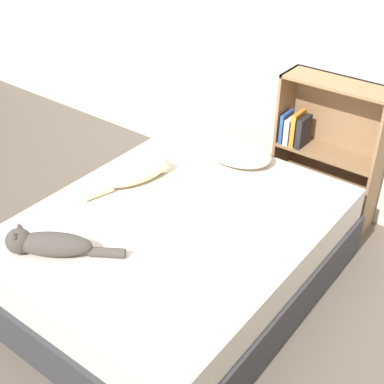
{
  "coord_description": "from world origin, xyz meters",
  "views": [
    {
      "loc": [
        1.62,
        -1.96,
        2.39
      ],
      "look_at": [
        0.0,
        0.15,
        0.62
      ],
      "focal_mm": 50.0,
      "sensor_mm": 36.0,
      "label": 1
    }
  ],
  "objects_px": {
    "bed": "(177,251)",
    "cat_dark": "(47,244)",
    "pillow": "(238,152)",
    "bookshelf": "(327,147)",
    "cat_light": "(139,173)"
  },
  "relations": [
    {
      "from": "cat_dark",
      "to": "cat_light",
      "type": "bearing_deg",
      "value": -115.73
    },
    {
      "from": "cat_light",
      "to": "cat_dark",
      "type": "xyz_separation_m",
      "value": [
        0.1,
        -0.84,
        0.01
      ]
    },
    {
      "from": "bed",
      "to": "cat_dark",
      "type": "height_order",
      "value": "cat_dark"
    },
    {
      "from": "cat_light",
      "to": "pillow",
      "type": "bearing_deg",
      "value": -13.94
    },
    {
      "from": "bed",
      "to": "pillow",
      "type": "xyz_separation_m",
      "value": [
        -0.09,
        0.79,
        0.32
      ]
    },
    {
      "from": "bed",
      "to": "cat_dark",
      "type": "bearing_deg",
      "value": -117.16
    },
    {
      "from": "bed",
      "to": "cat_dark",
      "type": "distance_m",
      "value": 0.82
    },
    {
      "from": "pillow",
      "to": "bookshelf",
      "type": "distance_m",
      "value": 0.66
    },
    {
      "from": "cat_light",
      "to": "bed",
      "type": "bearing_deg",
      "value": -94.84
    },
    {
      "from": "bed",
      "to": "bookshelf",
      "type": "bearing_deg",
      "value": 74.79
    },
    {
      "from": "cat_dark",
      "to": "bookshelf",
      "type": "relative_size",
      "value": 0.54
    },
    {
      "from": "bookshelf",
      "to": "pillow",
      "type": "bearing_deg",
      "value": -131.65
    },
    {
      "from": "bed",
      "to": "bookshelf",
      "type": "relative_size",
      "value": 1.89
    },
    {
      "from": "pillow",
      "to": "cat_dark",
      "type": "height_order",
      "value": "cat_dark"
    },
    {
      "from": "pillow",
      "to": "bookshelf",
      "type": "height_order",
      "value": "bookshelf"
    }
  ]
}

